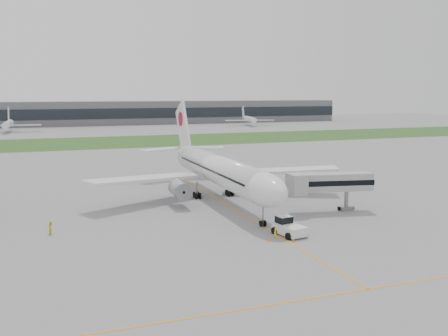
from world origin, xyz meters
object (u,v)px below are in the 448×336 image
object	(u,v)px
airliner	(217,169)
pushback_tug	(288,227)
ground_crew_near	(275,233)
jet_bridge	(327,183)

from	to	relation	value
airliner	pushback_tug	size ratio (longest dim) A/B	10.52
airliner	ground_crew_near	size ratio (longest dim) A/B	35.08
jet_bridge	ground_crew_near	size ratio (longest dim) A/B	9.32
jet_bridge	ground_crew_near	xyz separation A→B (m)	(-14.49, -10.87, -4.07)
pushback_tug	ground_crew_near	world-z (taller)	pushback_tug
airliner	ground_crew_near	bearing A→B (deg)	-92.36
ground_crew_near	airliner	bearing A→B (deg)	-131.55
pushback_tug	airliner	bearing A→B (deg)	83.31
airliner	ground_crew_near	distance (m)	26.65
airliner	pushback_tug	bearing A→B (deg)	-86.70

